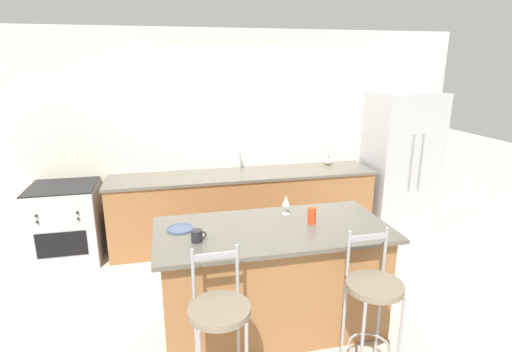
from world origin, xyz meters
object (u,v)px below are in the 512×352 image
Objects in this scene: dinner_plate at (180,229)px; refrigerator at (399,163)px; oven_range at (67,223)px; tumbler_cup at (312,216)px; bar_stool_near at (220,325)px; bar_stool_far at (373,300)px; coffee_mug at (197,236)px; wine_glass at (286,201)px; pumpkin_decoration at (328,161)px.

refrigerator is at bearing 27.94° from dinner_plate.
refrigerator reaches higher than oven_range.
dinner_plate is at bearing 173.76° from tumbler_cup.
bar_stool_near is 1.13m from bar_stool_far.
tumbler_cup is at bearing -36.40° from oven_range.
dinner_plate is at bearing 147.36° from bar_stool_far.
coffee_mug is (0.12, -0.26, 0.04)m from dinner_plate.
bar_stool_near is 0.97m from dinner_plate.
coffee_mug is at bearing -172.08° from tumbler_cup.
oven_range is at bearing 120.19° from bar_stool_near.
bar_stool_far is at bearing -32.64° from dinner_plate.
tumbler_cup reaches higher than oven_range.
bar_stool_near is 5.01× the size of dinner_plate.
wine_glass reaches higher than oven_range.
refrigerator is 13.25× the size of tumbler_cup.
bar_stool_near is at bearing -126.60° from wine_glass.
dinner_plate is at bearing -152.06° from refrigerator.
bar_stool_near is at bearing -59.81° from oven_range.
pumpkin_decoration is (1.97, 2.09, -0.01)m from coffee_mug.
bar_stool_near reaches higher than coffee_mug.
bar_stool_far is 1.15m from wine_glass.
refrigerator is 1.70× the size of bar_stool_far.
coffee_mug is at bearing 97.22° from bar_stool_near.
refrigerator is at bearing -0.23° from oven_range.
wine_glass is 2.03m from pumpkin_decoration.
wine_glass reaches higher than dinner_plate.
bar_stool_far is 5.01× the size of dinner_plate.
refrigerator reaches higher than tumbler_cup.
bar_stool_near is 3.33m from pumpkin_decoration.
coffee_mug is (-0.85, -0.40, -0.08)m from wine_glass.
coffee_mug is at bearing -133.39° from pumpkin_decoration.
coffee_mug is at bearing 154.01° from bar_stool_far.
bar_stool_near is 6.28× the size of wine_glass.
wine_glass reaches higher than tumbler_cup.
bar_stool_far is at bearing -124.95° from refrigerator.
pumpkin_decoration is at bearing 46.61° from coffee_mug.
wine_glass reaches higher than pumpkin_decoration.
bar_stool_near is 7.79× the size of tumbler_cup.
wine_glass reaches higher than bar_stool_far.
bar_stool_near is at bearing -82.78° from coffee_mug.
bar_stool_far is at bearing -69.82° from wine_glass.
tumbler_cup is (0.15, -0.27, -0.05)m from wine_glass.
oven_range is 7.52× the size of pumpkin_decoration.
bar_stool_far reaches higher than coffee_mug.
pumpkin_decoration is at bearing 56.19° from wine_glass.
bar_stool_near is (1.47, -2.53, 0.17)m from oven_range.
tumbler_cup is (-0.21, 0.73, 0.39)m from bar_stool_far.
coffee_mug is (-1.21, 0.59, 0.37)m from bar_stool_far.
pumpkin_decoration reaches higher than oven_range.
wine_glass is (2.24, -1.50, 0.61)m from oven_range.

